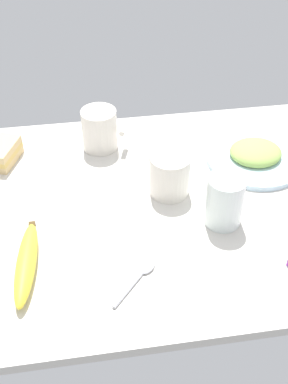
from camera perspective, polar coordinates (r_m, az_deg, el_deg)
name	(u,v)px	position (r cm, az deg, el deg)	size (l,w,h in cm)	color
tabletop	(144,207)	(99.06, 0.00, -1.75)	(90.00, 64.00, 2.00)	beige
plate_of_food	(255,156)	(111.30, 12.72, 4.13)	(21.52, 21.52, 4.12)	silver
coffee_mug_black	(170,174)	(98.41, 2.97, 2.08)	(8.06, 10.37, 8.76)	silver
coffee_mug_milky	(100,129)	(111.26, -5.15, 7.27)	(10.16, 7.88, 9.40)	silver
glass_of_milk	(224,203)	(92.93, 9.25, -1.30)	(7.07, 7.07, 10.23)	silver
banana	(26,263)	(87.57, -13.44, -7.96)	(5.11, 19.36, 3.34)	yellow
spoon	(140,275)	(85.15, -0.46, -9.58)	(8.96, 9.92, 0.80)	silver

